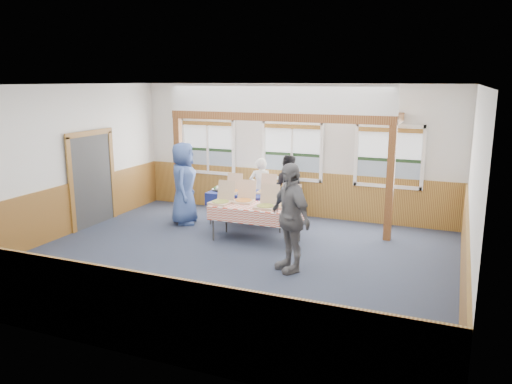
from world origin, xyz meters
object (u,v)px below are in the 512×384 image
Objects in this scene: woman_black at (287,187)px; man_blue at (184,183)px; table_right at (256,208)px; person_grey at (290,217)px; woman_white at (261,188)px; table_left at (250,195)px.

man_blue is at bearing 29.36° from woman_black.
table_right is 2.15m from man_blue.
person_grey reaches higher than woman_black.
table_right is 1.02× the size of man_blue.
woman_black is at bearing -176.97° from woman_white.
person_grey is at bearing 98.95° from woman_white.
woman_black is 0.81× the size of man_blue.
person_grey is at bearing -53.91° from table_left.
person_grey is (1.15, -1.28, 0.26)m from table_right.
woman_black is at bearing -77.08° from man_blue.
person_grey reaches higher than man_blue.
woman_black is at bearing 150.33° from person_grey.
table_left is 0.99× the size of person_grey.
table_right is 1.31× the size of woman_white.
table_left is 0.98× the size of table_right.
table_right is 1.92m from woman_black.
man_blue reaches higher than woman_black.
person_grey reaches higher than woman_white.
table_left is 2.93m from person_grey.
woman_white is at bearing -74.18° from man_blue.
table_left is at bearing -92.12° from man_blue.
woman_white is at bearing 21.06° from woman_black.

